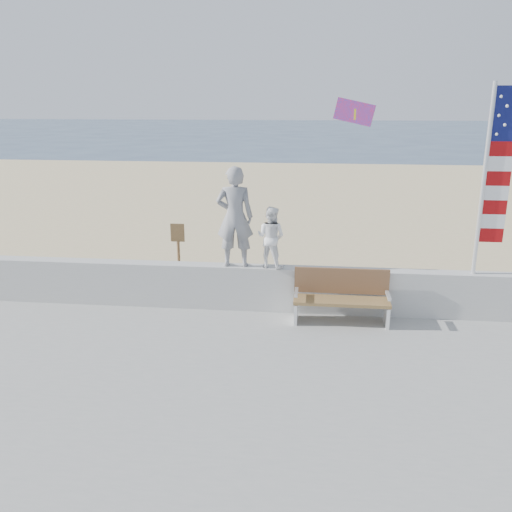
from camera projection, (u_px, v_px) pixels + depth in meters
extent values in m
plane|color=#304561|center=(233.00, 361.00, 9.17)|extent=(220.00, 220.00, 0.00)
cube|color=beige|center=(274.00, 233.00, 17.75)|extent=(90.00, 40.00, 0.08)
cube|color=beige|center=(247.00, 287.00, 10.91)|extent=(30.00, 0.35, 0.90)
imported|color=gray|center=(235.00, 217.00, 10.53)|extent=(0.76, 0.53, 1.98)
imported|color=white|center=(271.00, 237.00, 10.56)|extent=(0.71, 0.64, 1.21)
cube|color=olive|center=(341.00, 301.00, 10.19)|extent=(1.80, 0.50, 0.06)
cube|color=brown|center=(342.00, 281.00, 10.36)|extent=(1.80, 0.05, 0.50)
cube|color=white|center=(296.00, 311.00, 10.34)|extent=(0.06, 0.50, 0.40)
cube|color=silver|center=(296.00, 292.00, 10.19)|extent=(0.06, 0.45, 0.05)
cube|color=white|center=(387.00, 315.00, 10.16)|extent=(0.06, 0.50, 0.40)
cube|color=silver|center=(388.00, 296.00, 10.01)|extent=(0.06, 0.45, 0.05)
cylinder|color=white|center=(484.00, 182.00, 9.83)|extent=(0.08, 0.08, 3.50)
cube|color=#0F1451|center=(506.00, 114.00, 9.47)|extent=(0.44, 0.02, 0.95)
cube|color=#9E0A0C|center=(491.00, 235.00, 10.09)|extent=(0.44, 0.02, 0.26)
cube|color=white|center=(492.00, 221.00, 10.01)|extent=(0.44, 0.02, 0.26)
cube|color=#9E0A0C|center=(494.00, 207.00, 9.94)|extent=(0.44, 0.02, 0.26)
cube|color=white|center=(496.00, 193.00, 9.86)|extent=(0.44, 0.02, 0.26)
cube|color=#9E0A0C|center=(498.00, 179.00, 9.79)|extent=(0.44, 0.02, 0.26)
cube|color=white|center=(500.00, 164.00, 9.72)|extent=(0.44, 0.02, 0.26)
cube|color=#9E0A0C|center=(501.00, 149.00, 9.64)|extent=(0.44, 0.02, 0.26)
sphere|color=white|center=(497.00, 134.00, 9.57)|extent=(0.06, 0.06, 0.06)
sphere|color=white|center=(505.00, 125.00, 9.51)|extent=(0.06, 0.06, 0.06)
sphere|color=white|center=(499.00, 115.00, 9.48)|extent=(0.06, 0.06, 0.06)
sphere|color=white|center=(507.00, 106.00, 9.42)|extent=(0.06, 0.06, 0.06)
sphere|color=white|center=(501.00, 96.00, 9.39)|extent=(0.06, 0.06, 0.06)
cube|color=red|center=(355.00, 112.00, 12.19)|extent=(0.96, 0.36, 0.64)
cube|color=yellow|center=(361.00, 114.00, 12.19)|extent=(0.33, 0.25, 0.24)
cylinder|color=brown|center=(179.00, 260.00, 12.61)|extent=(0.07, 0.07, 1.20)
cube|color=brown|center=(177.00, 233.00, 12.41)|extent=(0.32, 0.03, 0.42)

